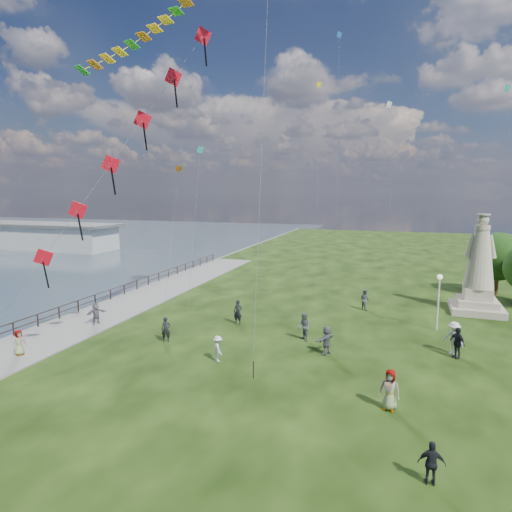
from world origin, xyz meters
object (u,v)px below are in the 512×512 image
(person_6, at_px, (238,312))
(person_1, at_px, (304,327))
(person_4, at_px, (390,390))
(person_8, at_px, (454,338))
(person_10, at_px, (19,344))
(person_9, at_px, (457,343))
(statue, at_px, (479,276))
(lamppost, at_px, (439,290))
(pier_pavilion, at_px, (38,235))
(person_0, at_px, (166,330))
(person_11, at_px, (326,340))
(person_3, at_px, (432,463))
(person_7, at_px, (365,299))
(person_2, at_px, (218,349))
(person_5, at_px, (96,315))

(person_6, bearing_deg, person_1, -18.54)
(person_4, relative_size, person_8, 0.93)
(person_8, relative_size, person_10, 1.31)
(person_9, relative_size, person_10, 1.22)
(statue, relative_size, lamppost, 1.98)
(pier_pavilion, relative_size, person_0, 18.94)
(person_8, bearing_deg, person_11, -124.82)
(person_0, bearing_deg, person_9, -18.57)
(person_8, bearing_deg, person_9, -40.72)
(person_3, bearing_deg, person_8, -101.97)
(person_11, bearing_deg, person_9, 130.21)
(person_7, distance_m, person_11, 10.57)
(person_0, relative_size, person_2, 1.08)
(person_7, bearing_deg, person_9, 168.71)
(pier_pavilion, xyz_separation_m, person_0, (45.57, -35.66, -1.05))
(lamppost, bearing_deg, person_3, -95.16)
(lamppost, relative_size, person_10, 2.64)
(person_7, bearing_deg, person_2, 107.86)
(person_1, bearing_deg, person_11, 5.40)
(lamppost, height_order, person_5, lamppost)
(person_3, height_order, person_11, person_11)
(person_7, xyz_separation_m, person_10, (-18.12, -16.33, -0.10))
(person_10, xyz_separation_m, person_11, (16.69, 5.86, 0.11))
(person_1, relative_size, person_3, 1.22)
(person_5, bearing_deg, person_11, -61.68)
(lamppost, distance_m, person_7, 6.63)
(person_2, bearing_deg, person_1, -83.24)
(statue, relative_size, person_9, 4.29)
(statue, xyz_separation_m, person_10, (-26.54, -18.35, -2.18))
(person_2, distance_m, person_8, 13.67)
(lamppost, relative_size, person_3, 2.64)
(person_4, bearing_deg, person_3, -62.12)
(person_1, distance_m, person_4, 9.13)
(person_0, relative_size, person_4, 0.88)
(person_1, bearing_deg, statue, 95.24)
(person_0, distance_m, person_4, 14.26)
(person_5, height_order, person_11, person_11)
(lamppost, relative_size, person_9, 2.17)
(person_7, height_order, person_9, person_9)
(person_3, height_order, person_4, person_4)
(pier_pavilion, relative_size, lamppost, 7.70)
(person_5, bearing_deg, person_10, -153.30)
(person_1, bearing_deg, person_8, 55.58)
(person_2, height_order, person_4, person_4)
(person_9, bearing_deg, person_2, -105.60)
(person_2, bearing_deg, person_7, -71.98)
(pier_pavilion, relative_size, person_10, 20.35)
(lamppost, xyz_separation_m, person_10, (-23.19, -12.54, -2.07))
(person_6, height_order, person_7, person_6)
(person_2, distance_m, person_4, 9.56)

